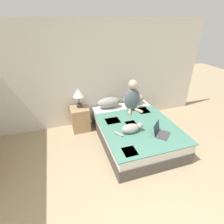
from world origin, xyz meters
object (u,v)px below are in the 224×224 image
pillow_far (134,99)px  laptop_open (161,132)px  person_sitting (132,97)px  cat_tabby (131,128)px  nightstand (80,119)px  pillow_near (109,102)px  bed (135,131)px  table_lamp (78,94)px

pillow_far → laptop_open: 1.48m
person_sitting → cat_tabby: person_sitting is taller
cat_tabby → nightstand: bearing=125.6°
pillow_near → pillow_far: same height
pillow_near → pillow_far: bearing=0.0°
pillow_near → laptop_open: 1.60m
pillow_near → nightstand: bearing=-176.0°
bed → pillow_far: size_ratio=3.58×
bed → nightstand: 1.40m
laptop_open → table_lamp: (-1.37, 1.47, 0.41)m
person_sitting → pillow_near: bearing=148.4°
bed → person_sitting: bearing=74.7°
nightstand → table_lamp: size_ratio=1.26×
pillow_near → laptop_open: bearing=-67.1°
laptop_open → nightstand: laptop_open is taller
pillow_near → person_sitting: bearing=-31.6°
person_sitting → laptop_open: (0.11, -1.16, -0.29)m
person_sitting → nightstand: person_sitting is taller
laptop_open → nightstand: size_ratio=0.68×
nightstand → pillow_near: bearing=4.0°
laptop_open → table_lamp: size_ratio=0.86×
cat_tabby → table_lamp: size_ratio=1.23×
person_sitting → nightstand: 1.40m
person_sitting → table_lamp: bearing=166.2°
person_sitting → table_lamp: 1.30m
bed → person_sitting: (0.16, 0.59, 0.58)m
cat_tabby → nightstand: 1.48m
bed → pillow_far: pillow_far is taller
person_sitting → nightstand: (-1.28, 0.26, -0.52)m
cat_tabby → bed: bearing=51.3°
bed → laptop_open: (0.28, -0.57, 0.30)m
person_sitting → laptop_open: person_sitting is taller
laptop_open → person_sitting: bearing=53.0°
nightstand → table_lamp: (0.02, 0.05, 0.65)m
cat_tabby → table_lamp: 1.53m
pillow_near → nightstand: size_ratio=0.99×
bed → laptop_open: size_ratio=5.21×
pillow_near → table_lamp: bearing=-179.8°
person_sitting → nightstand: bearing=168.5°
pillow_near → table_lamp: 0.82m
nightstand → laptop_open: bearing=-45.7°
bed → person_sitting: 0.84m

